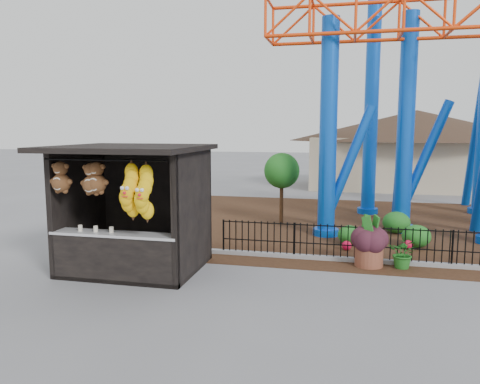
% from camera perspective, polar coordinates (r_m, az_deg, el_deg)
% --- Properties ---
extents(ground, '(120.00, 120.00, 0.00)m').
position_cam_1_polar(ground, '(10.31, 0.12, -12.27)').
color(ground, slate).
rests_on(ground, ground).
extents(mulch_bed, '(18.00, 12.00, 0.02)m').
position_cam_1_polar(mulch_bed, '(17.88, 18.75, -4.02)').
color(mulch_bed, '#331E11').
rests_on(mulch_bed, ground).
extents(curb, '(18.00, 0.18, 0.12)m').
position_cam_1_polar(curb, '(13.04, 20.87, -8.20)').
color(curb, gray).
rests_on(curb, ground).
extents(prize_booth, '(3.50, 3.40, 3.12)m').
position_cam_1_polar(prize_booth, '(11.75, -13.25, -2.25)').
color(prize_booth, black).
rests_on(prize_booth, ground).
extents(picket_fence, '(12.20, 0.06, 1.00)m').
position_cam_1_polar(picket_fence, '(13.09, 24.89, -6.36)').
color(picket_fence, black).
rests_on(picket_fence, ground).
extents(roller_coaster, '(11.00, 6.37, 10.82)m').
position_cam_1_polar(roller_coaster, '(18.14, 23.26, 16.38)').
color(roller_coaster, blue).
rests_on(roller_coaster, ground).
extents(terracotta_planter, '(0.75, 0.75, 0.61)m').
position_cam_1_polar(terracotta_planter, '(12.57, 15.44, -7.40)').
color(terracotta_planter, brown).
rests_on(terracotta_planter, ground).
extents(planter_foliage, '(0.70, 0.70, 0.64)m').
position_cam_1_polar(planter_foliage, '(12.43, 15.54, -4.62)').
color(planter_foliage, '#34151F').
rests_on(planter_foliage, terracotta_planter).
extents(potted_plant, '(0.84, 0.77, 0.79)m').
position_cam_1_polar(potted_plant, '(12.62, 19.33, -7.07)').
color(potted_plant, '#1F5A1A').
rests_on(potted_plant, ground).
extents(landscaping, '(7.38, 3.48, 0.73)m').
position_cam_1_polar(landscaping, '(15.67, 21.51, -4.59)').
color(landscaping, '#1D601C').
rests_on(landscaping, mulch_bed).
extents(pavilion, '(15.00, 15.00, 4.80)m').
position_cam_1_polar(pavilion, '(29.69, 20.66, 6.37)').
color(pavilion, '#BFAD8C').
rests_on(pavilion, ground).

